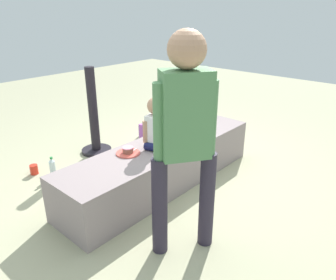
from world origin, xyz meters
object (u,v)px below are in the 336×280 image
object	(u,v)px
party_cup_red	(34,169)
cake_box_white	(155,131)
adult_standing	(185,129)
cake_plate	(128,151)
child_seated	(157,126)
gift_bag	(147,135)
handbag_black_leather	(142,155)
water_bottle_near_gift	(53,168)

from	to	relation	value
party_cup_red	cake_box_white	distance (m)	1.67
adult_standing	cake_plate	xyz separation A→B (m)	(0.23, 0.84, -0.49)
party_cup_red	cake_plate	bearing A→B (deg)	-69.27
adult_standing	party_cup_red	distance (m)	2.12
cake_box_white	child_seated	bearing A→B (deg)	-134.80
gift_bag	cake_box_white	distance (m)	0.41
party_cup_red	gift_bag	bearing A→B (deg)	-17.40
adult_standing	gift_bag	bearing A→B (deg)	53.03
gift_bag	handbag_black_leather	distance (m)	0.49
adult_standing	gift_bag	distance (m)	2.03
adult_standing	handbag_black_leather	size ratio (longest dim) A/B	4.93
child_seated	handbag_black_leather	world-z (taller)	child_seated
child_seated	water_bottle_near_gift	world-z (taller)	child_seated
cake_plate	cake_box_white	xyz separation A→B (m)	(1.25, 0.87, -0.38)
child_seated	party_cup_red	bearing A→B (deg)	120.56
gift_bag	cake_box_white	xyz separation A→B (m)	(0.34, 0.20, -0.10)
handbag_black_leather	water_bottle_near_gift	bearing A→B (deg)	149.70
child_seated	water_bottle_near_gift	xyz separation A→B (m)	(-0.59, 0.95, -0.54)
cake_plate	handbag_black_leather	world-z (taller)	cake_plate
child_seated	cake_box_white	size ratio (longest dim) A/B	1.45
cake_box_white	handbag_black_leather	bearing A→B (deg)	-145.35
adult_standing	child_seated	bearing A→B (deg)	55.24
cake_plate	party_cup_red	size ratio (longest dim) A/B	2.17
cake_plate	gift_bag	world-z (taller)	cake_plate
party_cup_red	handbag_black_leather	xyz separation A→B (m)	(0.93, -0.71, 0.06)
child_seated	gift_bag	xyz separation A→B (m)	(0.62, 0.76, -0.47)
adult_standing	cake_box_white	bearing A→B (deg)	49.19
cake_plate	adult_standing	bearing A→B (deg)	-105.13
water_bottle_near_gift	cake_box_white	world-z (taller)	water_bottle_near_gift
water_bottle_near_gift	cake_plate	bearing A→B (deg)	-70.17
cake_box_white	water_bottle_near_gift	bearing A→B (deg)	-179.45
child_seated	adult_standing	xyz separation A→B (m)	(-0.51, -0.74, 0.30)
child_seated	adult_standing	size ratio (longest dim) A/B	0.31
cake_box_white	handbag_black_leather	distance (m)	0.88
gift_bag	water_bottle_near_gift	world-z (taller)	gift_bag
cake_plate	water_bottle_near_gift	distance (m)	0.97
water_bottle_near_gift	cake_box_white	bearing A→B (deg)	0.55
adult_standing	party_cup_red	size ratio (longest dim) A/B	15.08
adult_standing	handbag_black_leather	bearing A→B (deg)	58.15
water_bottle_near_gift	adult_standing	bearing A→B (deg)	-87.21
water_bottle_near_gift	party_cup_red	bearing A→B (deg)	114.09
water_bottle_near_gift	party_cup_red	world-z (taller)	water_bottle_near_gift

